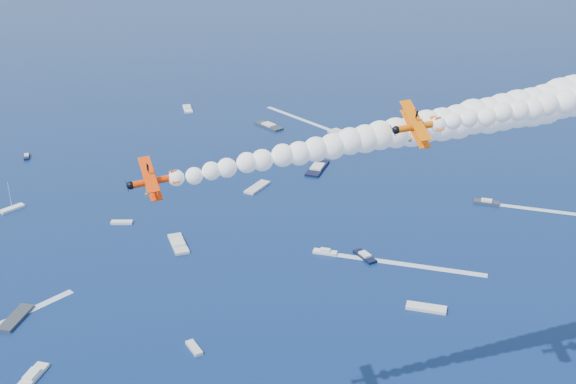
{
  "coord_description": "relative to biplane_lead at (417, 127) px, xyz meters",
  "views": [
    {
      "loc": [
        6.27,
        -80.48,
        93.31
      ],
      "look_at": [
        2.97,
        15.35,
        49.66
      ],
      "focal_mm": 45.62,
      "sensor_mm": 36.0,
      "label": 1
    }
  ],
  "objects": [
    {
      "name": "spectator_boats",
      "position": [
        -15.95,
        99.25,
        -58.02
      ],
      "size": [
        218.54,
        180.12,
        0.7
      ],
      "color": "white",
      "rests_on": "ground"
    },
    {
      "name": "biplane_lead",
      "position": [
        0.0,
        0.0,
        0.0
      ],
      "size": [
        9.81,
        11.39,
        8.57
      ],
      "primitive_type": null,
      "rotation": [
        -0.44,
        0.07,
        3.44
      ],
      "color": "#FF6705"
    },
    {
      "name": "smoke_trail_trail",
      "position": [
        -3.57,
        3.84,
        -2.68
      ],
      "size": [
        73.74,
        50.95,
        12.31
      ],
      "primitive_type": null,
      "rotation": [
        0.0,
        0.0,
        3.49
      ],
      "color": "white"
    },
    {
      "name": "boat_wakes",
      "position": [
        -8.71,
        90.23,
        -58.34
      ],
      "size": [
        174.5,
        173.66,
        0.04
      ],
      "color": "white",
      "rests_on": "ground"
    },
    {
      "name": "biplane_trail",
      "position": [
        -36.88,
        -8.44,
        -5.43
      ],
      "size": [
        9.64,
        10.97,
        7.26
      ],
      "primitive_type": null,
      "rotation": [
        -0.27,
        0.07,
        3.49
      ],
      "color": "#FF3905"
    }
  ]
}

